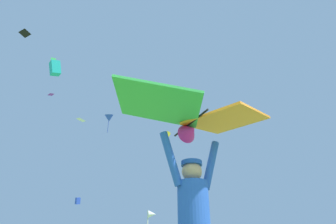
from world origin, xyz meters
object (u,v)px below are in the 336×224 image
object	(u,v)px
distant_kite_blue_mid_right	(78,201)
distant_kite_green_far_center	(53,62)
distant_kite_white_high_left	(81,120)
held_stunt_kite	(194,116)
distant_kite_purple_overhead_distant	(51,94)
kite_flyer_person	(194,224)
distant_kite_yellow_mid_left	(166,137)
marker_flag	(151,219)
distant_kite_teal_low_right	(55,68)
distant_kite_blue_low_left	(109,118)
distant_kite_black_high_right	(25,33)

from	to	relation	value
distant_kite_blue_mid_right	distant_kite_green_far_center	size ratio (longest dim) A/B	0.82
distant_kite_blue_mid_right	distant_kite_white_high_left	distance (m)	12.28
held_stunt_kite	distant_kite_purple_overhead_distant	bearing A→B (deg)	106.88
kite_flyer_person	distant_kite_yellow_mid_left	size ratio (longest dim) A/B	1.20
distant_kite_blue_mid_right	marker_flag	size ratio (longest dim) A/B	0.39
distant_kite_purple_overhead_distant	distant_kite_white_high_left	bearing A→B (deg)	-57.94
held_stunt_kite	marker_flag	distance (m)	6.79
distant_kite_green_far_center	distant_kite_teal_low_right	size ratio (longest dim) A/B	0.72
distant_kite_yellow_mid_left	distant_kite_blue_low_left	bearing A→B (deg)	101.33
distant_kite_purple_overhead_distant	distant_kite_yellow_mid_left	xyz separation A→B (m)	(10.45, -10.98, -8.66)
distant_kite_green_far_center	distant_kite_white_high_left	bearing A→B (deg)	-52.07
distant_kite_yellow_mid_left	distant_kite_white_high_left	bearing A→B (deg)	146.51
distant_kite_teal_low_right	distant_kite_green_far_center	bearing A→B (deg)	106.72
distant_kite_purple_overhead_distant	distant_kite_blue_low_left	world-z (taller)	distant_kite_blue_low_left
distant_kite_green_far_center	distant_kite_teal_low_right	world-z (taller)	distant_kite_green_far_center
distant_kite_black_high_right	marker_flag	xyz separation A→B (m)	(9.97, -10.97, -16.70)
distant_kite_blue_low_left	distant_kite_teal_low_right	distance (m)	17.54
held_stunt_kite	marker_flag	xyz separation A→B (m)	(0.75, 6.74, -0.35)
distant_kite_blue_mid_right	marker_flag	distance (m)	23.39
distant_kite_purple_overhead_distant	distant_kite_black_high_right	bearing A→B (deg)	-103.54
distant_kite_green_far_center	distant_kite_yellow_mid_left	size ratio (longest dim) A/B	0.62
held_stunt_kite	distant_kite_teal_low_right	size ratio (longest dim) A/B	1.55
distant_kite_blue_mid_right	distant_kite_purple_overhead_distant	bearing A→B (deg)	-132.77
kite_flyer_person	distant_kite_green_far_center	bearing A→B (deg)	108.35
held_stunt_kite	distant_kite_green_far_center	xyz separation A→B (m)	(-7.92, 23.93, 18.21)
kite_flyer_person	held_stunt_kite	size ratio (longest dim) A/B	0.90
distant_kite_green_far_center	distant_kite_white_high_left	distance (m)	12.47
marker_flag	distant_kite_white_high_left	bearing A→B (deg)	109.45
kite_flyer_person	distant_kite_yellow_mid_left	bearing A→B (deg)	77.84
distant_kite_blue_low_left	marker_flag	world-z (taller)	distant_kite_blue_low_left
distant_kite_green_far_center	distant_kite_purple_overhead_distant	bearing A→B (deg)	64.15
distant_kite_blue_mid_right	distant_kite_black_high_right	world-z (taller)	distant_kite_black_high_right
distant_kite_white_high_left	held_stunt_kite	bearing A→B (deg)	-79.92
distant_kite_blue_mid_right	held_stunt_kite	bearing A→B (deg)	-83.60
distant_kite_white_high_left	distant_kite_teal_low_right	size ratio (longest dim) A/B	0.54
distant_kite_blue_mid_right	kite_flyer_person	bearing A→B (deg)	-83.61
kite_flyer_person	distant_kite_yellow_mid_left	distance (m)	15.67
held_stunt_kite	marker_flag	size ratio (longest dim) A/B	1.02
distant_kite_teal_low_right	distant_kite_blue_mid_right	bearing A→B (deg)	78.14
marker_flag	distant_kite_blue_low_left	bearing A→B (deg)	93.76
kite_flyer_person	distant_kite_green_far_center	world-z (taller)	distant_kite_green_far_center
distant_kite_purple_overhead_distant	kite_flyer_person	bearing A→B (deg)	-73.10
marker_flag	distant_kite_green_far_center	bearing A→B (deg)	116.77
kite_flyer_person	distant_kite_black_high_right	size ratio (longest dim) A/B	2.24
distant_kite_purple_overhead_distant	distant_kite_blue_mid_right	world-z (taller)	distant_kite_purple_overhead_distant
distant_kite_teal_low_right	marker_flag	distance (m)	17.81
distant_kite_blue_mid_right	distant_kite_teal_low_right	bearing A→B (deg)	-101.86
held_stunt_kite	distant_kite_yellow_mid_left	size ratio (longest dim) A/B	1.33
held_stunt_kite	distant_kite_white_high_left	xyz separation A→B (m)	(-3.17, 17.83, 8.42)
marker_flag	kite_flyer_person	bearing A→B (deg)	-96.60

